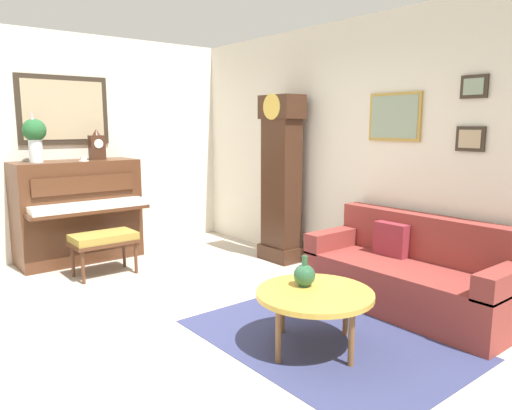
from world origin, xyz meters
TOP-DOWN VIEW (x-y plane):
  - ground_plane at (0.00, 0.00)m, footprint 6.40×6.00m
  - wall_left at (-2.60, 0.00)m, footprint 0.13×4.90m
  - wall_back at (0.01, 2.40)m, footprint 5.30×0.13m
  - area_rug at (1.26, 0.84)m, footprint 2.10×1.50m
  - piano at (-2.23, 0.13)m, footprint 0.87×1.44m
  - piano_bench at (-1.44, 0.13)m, footprint 0.42×0.70m
  - grandfather_clock at (-0.67, 2.08)m, footprint 0.52×0.34m
  - couch at (1.29, 1.95)m, footprint 1.90×0.80m
  - coffee_table at (1.30, 0.66)m, footprint 0.88×0.88m
  - mantel_clock at (-2.23, 0.41)m, footprint 0.13×0.18m
  - flower_vase at (-2.23, -0.31)m, footprint 0.26×0.26m
  - teacup at (-2.08, 0.18)m, footprint 0.12×0.12m
  - green_jug at (1.17, 0.69)m, footprint 0.17×0.17m

SIDE VIEW (x-z plane):
  - ground_plane at x=0.00m, z-range -0.10..0.00m
  - area_rug at x=1.26m, z-range 0.00..0.01m
  - couch at x=1.29m, z-range -0.11..0.73m
  - piano_bench at x=-1.44m, z-range 0.17..0.65m
  - coffee_table at x=1.30m, z-range 0.19..0.64m
  - green_jug at x=1.17m, z-range 0.42..0.66m
  - piano at x=-2.23m, z-range 0.01..1.25m
  - grandfather_clock at x=-0.67m, z-range -0.05..1.98m
  - teacup at x=-2.08m, z-range 1.24..1.30m
  - wall_back at x=0.01m, z-range 0.00..2.80m
  - wall_left at x=-2.60m, z-range 0.01..2.81m
  - mantel_clock at x=-2.23m, z-range 1.22..1.60m
  - flower_vase at x=-2.23m, z-range 1.27..1.85m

